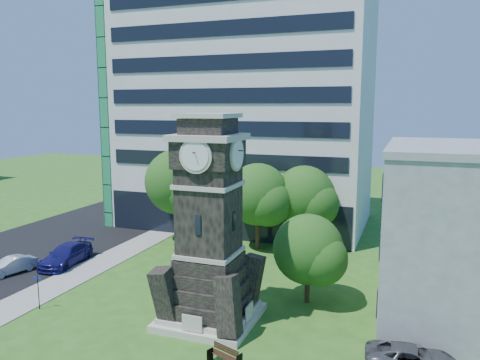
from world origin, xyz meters
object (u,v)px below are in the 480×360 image
at_px(car_street_north, 66,255).
at_px(car_east_lot, 413,359).
at_px(park_bench, 225,355).
at_px(clock_tower, 209,234).
at_px(street_sign, 38,288).
at_px(car_street_mid, 11,266).

xyz_separation_m(car_street_north, car_east_lot, (26.26, -6.76, -0.17)).
bearing_deg(car_east_lot, park_bench, 101.92).
distance_m(clock_tower, street_sign, 11.61).
bearing_deg(car_street_north, park_bench, -34.38).
distance_m(park_bench, street_sign, 13.45).
relative_size(park_bench, street_sign, 0.76).
bearing_deg(clock_tower, car_street_mid, 173.56).
height_order(clock_tower, car_east_lot, clock_tower).
bearing_deg(car_street_mid, street_sign, -17.13).
bearing_deg(park_bench, clock_tower, 143.19).
bearing_deg(clock_tower, car_street_north, 161.06).
bearing_deg(car_east_lot, car_street_mid, 78.89).
xyz_separation_m(car_east_lot, park_bench, (-8.71, -2.48, -0.16)).
xyz_separation_m(car_street_north, street_sign, (4.25, -7.46, 0.59)).
distance_m(car_street_north, park_bench, 19.84).
height_order(clock_tower, park_bench, clock_tower).
bearing_deg(car_east_lot, car_street_north, 71.59).
distance_m(car_street_mid, park_bench, 20.98).
distance_m(car_east_lot, street_sign, 22.03).
xyz_separation_m(car_street_mid, street_sign, (6.78, -4.31, 0.75)).
distance_m(clock_tower, car_east_lot, 12.35).
height_order(car_street_north, street_sign, street_sign).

